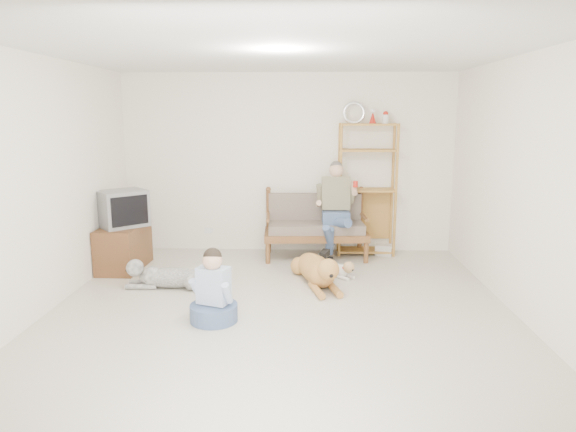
{
  "coord_description": "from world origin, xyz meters",
  "views": [
    {
      "loc": [
        0.25,
        -5.06,
        2.09
      ],
      "look_at": [
        0.06,
        1.0,
        0.89
      ],
      "focal_mm": 32.0,
      "sensor_mm": 36.0,
      "label": 1
    }
  ],
  "objects_px": {
    "loveseat": "(316,225)",
    "etagere": "(367,188)",
    "tv_stand": "(123,247)",
    "golden_retriever": "(318,270)"
  },
  "relations": [
    {
      "from": "loveseat",
      "to": "tv_stand",
      "type": "xyz_separation_m",
      "value": [
        -2.65,
        -0.7,
        -0.19
      ]
    },
    {
      "from": "tv_stand",
      "to": "golden_retriever",
      "type": "height_order",
      "value": "tv_stand"
    },
    {
      "from": "loveseat",
      "to": "golden_retriever",
      "type": "height_order",
      "value": "loveseat"
    },
    {
      "from": "etagere",
      "to": "golden_retriever",
      "type": "bearing_deg",
      "value": -117.39
    },
    {
      "from": "loveseat",
      "to": "etagere",
      "type": "distance_m",
      "value": 0.94
    },
    {
      "from": "tv_stand",
      "to": "golden_retriever",
      "type": "distance_m",
      "value": 2.72
    },
    {
      "from": "etagere",
      "to": "tv_stand",
      "type": "relative_size",
      "value": 2.48
    },
    {
      "from": "loveseat",
      "to": "golden_retriever",
      "type": "xyz_separation_m",
      "value": [
        -0.0,
        -1.29,
        -0.3
      ]
    },
    {
      "from": "etagere",
      "to": "golden_retriever",
      "type": "relative_size",
      "value": 1.57
    },
    {
      "from": "etagere",
      "to": "golden_retriever",
      "type": "height_order",
      "value": "etagere"
    }
  ]
}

